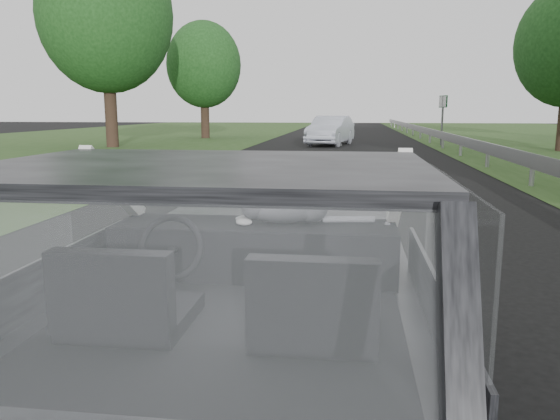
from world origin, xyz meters
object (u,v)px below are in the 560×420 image
(cat, at_px, (286,208))
(highway_sign, at_px, (442,121))
(other_car, at_px, (330,130))
(subject_car, at_px, (232,309))

(cat, height_order, highway_sign, highway_sign)
(other_car, distance_m, highway_sign, 5.20)
(subject_car, relative_size, highway_sign, 1.74)
(cat, bearing_deg, highway_sign, 65.51)
(cat, distance_m, other_car, 23.06)
(subject_car, xyz_separation_m, highway_sign, (4.67, 24.09, 0.42))
(subject_car, xyz_separation_m, other_car, (-0.49, 23.71, -0.04))
(highway_sign, bearing_deg, subject_car, -113.79)
(cat, distance_m, highway_sign, 23.86)
(highway_sign, bearing_deg, other_car, 171.36)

